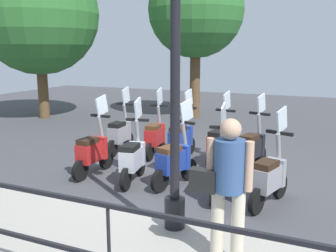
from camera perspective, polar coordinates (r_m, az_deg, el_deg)
The scene contains 17 objects.
ground_plane at distance 7.41m, azimuth 2.95°, elevation -7.43°, with size 28.00×28.00×0.00m, color #424247.
promenade_walkway at distance 4.81m, azimuth -11.07°, elevation -17.79°, with size 2.20×20.00×0.15m.
fence_railing at distance 3.72m, azimuth -20.96°, elevation -13.14°, with size 0.04×16.03×1.07m.
lamp_post_near at distance 4.52m, azimuth 1.09°, elevation 7.01°, with size 0.26×0.90×4.30m.
pedestrian_with_bag at distance 3.98m, azimuth 8.96°, elevation -8.25°, with size 0.33×0.65×1.59m.
tree_large at distance 13.98m, azimuth -19.21°, elevation 15.81°, with size 4.12×4.12×5.65m.
tree_distant at distance 13.36m, azimuth 4.28°, elevation 17.20°, with size 3.28×3.28×5.38m.
scooter_near_0 at distance 6.07m, azimuth 15.21°, elevation -7.42°, with size 1.20×0.54×1.54m.
scooter_near_1 at distance 6.24m, azimuth 7.73°, elevation -6.57°, with size 1.23×0.44×1.54m.
scooter_near_2 at distance 6.69m, azimuth 1.02°, elevation -5.20°, with size 1.20×0.54×1.54m.
scooter_near_3 at distance 6.88m, azimuth -5.35°, elevation -4.77°, with size 1.23×0.47×1.54m.
scooter_near_4 at distance 7.42m, azimuth -11.36°, elevation -3.74°, with size 1.23×0.44×1.54m.
scooter_far_0 at distance 7.74m, azimuth 12.74°, elevation -3.16°, with size 1.21×0.51×1.54m.
scooter_far_1 at distance 8.00m, azimuth 7.87°, elevation -2.49°, with size 1.23×0.44×1.54m.
scooter_far_2 at distance 8.33m, azimuth 2.04°, elevation -1.81°, with size 1.23×0.44×1.54m.
scooter_far_3 at distance 8.56m, azimuth -1.95°, elevation -1.44°, with size 1.23×0.44×1.54m.
scooter_far_4 at distance 8.88m, azimuth -7.30°, elevation -1.05°, with size 1.23×0.44×1.54m.
Camera 1 is at (-6.57, -2.45, 2.42)m, focal length 40.00 mm.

